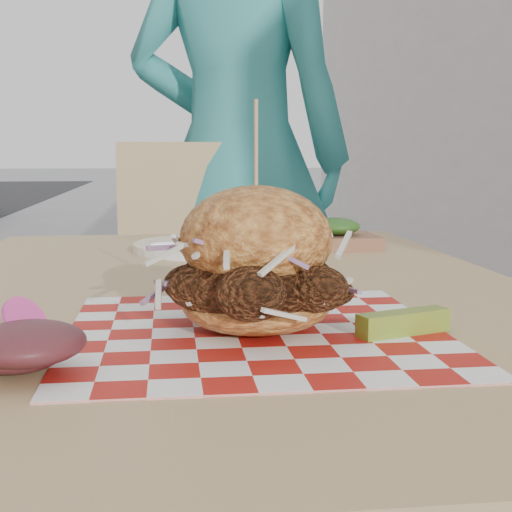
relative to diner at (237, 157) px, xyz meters
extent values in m
imported|color=teal|center=(0.00, 0.00, 0.00)|extent=(0.78, 0.66, 1.82)
cube|color=tan|center=(-0.13, -1.15, -0.18)|extent=(0.80, 1.20, 0.04)
cylinder|color=#333338|center=(-0.47, -0.61, -0.55)|extent=(0.05, 0.05, 0.71)
cylinder|color=#333338|center=(0.21, -0.61, -0.55)|extent=(0.05, 0.05, 0.71)
cube|color=tan|center=(-0.13, -0.28, -0.46)|extent=(0.42, 0.42, 0.04)
cube|color=tan|center=(-0.13, -0.08, -0.21)|extent=(0.42, 0.04, 0.50)
cylinder|color=#333338|center=(-0.30, -0.47, -0.69)|extent=(0.03, 0.03, 0.43)
cylinder|color=#333338|center=(0.06, -0.46, -0.69)|extent=(0.03, 0.03, 0.43)
cylinder|color=#333338|center=(-0.31, -0.11, -0.69)|extent=(0.03, 0.03, 0.43)
cylinder|color=#333338|center=(0.05, -0.10, -0.69)|extent=(0.03, 0.03, 0.43)
cube|color=#B71912|center=(-0.12, -1.40, -0.16)|extent=(0.36, 0.36, 0.00)
ellipsoid|color=#D2883B|center=(-0.12, -1.40, -0.13)|extent=(0.14, 0.14, 0.05)
ellipsoid|color=brown|center=(-0.12, -1.40, -0.11)|extent=(0.16, 0.15, 0.08)
ellipsoid|color=#D2883B|center=(-0.12, -1.40, -0.07)|extent=(0.15, 0.15, 0.10)
cylinder|color=tan|center=(-0.12, -1.40, 0.01)|extent=(0.00, 0.00, 0.11)
cube|color=#8DA12E|center=(0.02, -1.43, -0.15)|extent=(0.10, 0.05, 0.02)
ellipsoid|color=#3F1419|center=(-0.30, -1.49, -0.15)|extent=(0.08, 0.08, 0.03)
ellipsoid|color=#1B3F12|center=(-0.33, -1.46, -0.15)|extent=(0.08, 0.08, 0.03)
cylinder|color=#E13E99|center=(-0.32, -1.47, -0.12)|extent=(0.05, 0.05, 0.04)
cylinder|color=white|center=(-0.13, -0.81, -0.15)|extent=(0.27, 0.27, 0.01)
cube|color=silver|center=(-0.16, -0.81, -0.14)|extent=(0.15, 0.03, 0.00)
cube|color=silver|center=(-0.10, -0.81, -0.14)|extent=(0.15, 0.03, 0.00)
cube|color=brown|center=(0.10, -0.81, -0.15)|extent=(0.15, 0.12, 0.02)
ellipsoid|color=#1B3F12|center=(0.10, -0.81, -0.12)|extent=(0.09, 0.09, 0.03)
camera|label=1|loc=(-0.20, -2.07, 0.01)|focal=50.00mm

